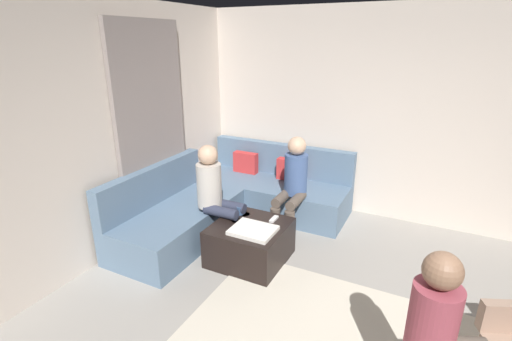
# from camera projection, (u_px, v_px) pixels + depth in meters

# --- Properties ---
(wall_back) EXTENTS (6.00, 0.12, 2.70)m
(wall_back) POSITION_uv_depth(u_px,v_px,m) (423.00, 120.00, 4.53)
(wall_back) COLOR beige
(wall_back) RESTS_ON ground_plane
(wall_left) EXTENTS (0.12, 6.00, 2.70)m
(wall_left) POSITION_uv_depth(u_px,v_px,m) (43.00, 150.00, 3.30)
(wall_left) COLOR beige
(wall_left) RESTS_ON ground_plane
(curtain_panel) EXTENTS (0.06, 1.10, 2.50)m
(curtain_panel) POSITION_uv_depth(u_px,v_px,m) (152.00, 132.00, 4.39)
(curtain_panel) COLOR gray
(curtain_panel) RESTS_ON ground_plane
(sectional_couch) EXTENTS (2.10, 2.55, 0.87)m
(sectional_couch) POSITION_uv_depth(u_px,v_px,m) (234.00, 200.00, 4.88)
(sectional_couch) COLOR slate
(sectional_couch) RESTS_ON ground_plane
(ottoman) EXTENTS (0.76, 0.76, 0.42)m
(ottoman) POSITION_uv_depth(u_px,v_px,m) (250.00, 242.00, 4.01)
(ottoman) COLOR black
(ottoman) RESTS_ON ground_plane
(folded_blanket) EXTENTS (0.44, 0.36, 0.04)m
(folded_blanket) POSITION_uv_depth(u_px,v_px,m) (253.00, 230.00, 3.79)
(folded_blanket) COLOR white
(folded_blanket) RESTS_ON ottoman
(coffee_mug) EXTENTS (0.08, 0.08, 0.10)m
(coffee_mug) POSITION_uv_depth(u_px,v_px,m) (240.00, 210.00, 4.17)
(coffee_mug) COLOR #334C72
(coffee_mug) RESTS_ON ottoman
(game_remote) EXTENTS (0.05, 0.15, 0.02)m
(game_remote) POSITION_uv_depth(u_px,v_px,m) (274.00, 219.00, 4.05)
(game_remote) COLOR white
(game_remote) RESTS_ON ottoman
(person_on_couch_back) EXTENTS (0.30, 0.60, 1.20)m
(person_on_couch_back) POSITION_uv_depth(u_px,v_px,m) (293.00, 182.00, 4.46)
(person_on_couch_back) COLOR brown
(person_on_couch_back) RESTS_ON ground_plane
(person_on_couch_side) EXTENTS (0.60, 0.30, 1.20)m
(person_on_couch_side) POSITION_uv_depth(u_px,v_px,m) (217.00, 193.00, 4.16)
(person_on_couch_side) COLOR #2D3347
(person_on_couch_side) RESTS_ON ground_plane
(person_on_armchair) EXTENTS (0.60, 0.44, 1.18)m
(person_on_armchair) POSITION_uv_depth(u_px,v_px,m) (447.00, 333.00, 2.20)
(person_on_armchair) COLOR brown
(person_on_armchair) RESTS_ON ground_plane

